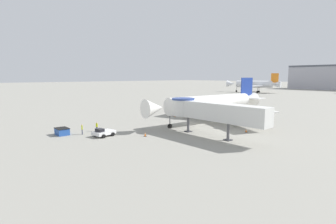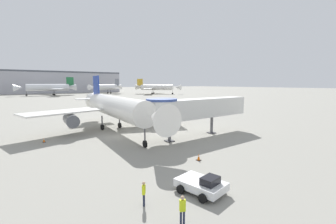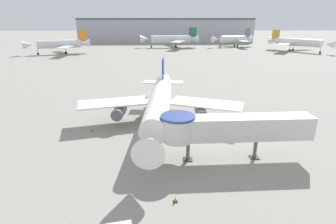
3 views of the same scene
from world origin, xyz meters
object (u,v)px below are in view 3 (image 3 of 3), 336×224
(traffic_cone_near_nose, at_px, (175,199))
(background_jet_gold_tail, at_px, (297,42))
(background_jet_green_tail, at_px, (172,39))
(traffic_cone_starboard_wing, at_px, (229,133))
(jet_bridge, at_px, (226,128))
(background_jet_orange_tail, at_px, (61,44))
(background_jet_gray_tail, at_px, (234,39))
(traffic_cone_port_wing, at_px, (92,129))
(main_airplane, at_px, (159,103))

(traffic_cone_near_nose, distance_m, background_jet_gold_tail, 144.39)
(traffic_cone_near_nose, bearing_deg, background_jet_green_tail, 87.30)
(traffic_cone_starboard_wing, bearing_deg, jet_bridge, -109.08)
(traffic_cone_near_nose, distance_m, traffic_cone_starboard_wing, 17.82)
(background_jet_orange_tail, bearing_deg, background_jet_green_tail, 99.86)
(traffic_cone_starboard_wing, distance_m, background_jet_gray_tail, 139.63)
(jet_bridge, height_order, traffic_cone_port_wing, jet_bridge)
(jet_bridge, distance_m, traffic_cone_starboard_wing, 8.66)
(main_airplane, relative_size, traffic_cone_starboard_wing, 47.91)
(traffic_cone_starboard_wing, relative_size, background_jet_green_tail, 0.02)
(jet_bridge, bearing_deg, background_jet_gold_tail, 58.36)
(jet_bridge, distance_m, background_jet_orange_tail, 122.57)
(jet_bridge, bearing_deg, traffic_cone_port_wing, 151.85)
(main_airplane, relative_size, background_jet_gray_tail, 1.09)
(jet_bridge, relative_size, background_jet_orange_tail, 0.58)
(background_jet_gray_tail, xyz_separation_m, background_jet_gold_tail, (27.36, -25.80, -0.07))
(main_airplane, xyz_separation_m, jet_bridge, (7.94, -10.67, 0.23))
(traffic_cone_near_nose, relative_size, background_jet_green_tail, 0.02)
(background_jet_green_tail, bearing_deg, traffic_cone_starboard_wing, -0.02)
(background_jet_gray_tail, height_order, background_jet_orange_tail, background_jet_orange_tail)
(main_airplane, distance_m, traffic_cone_near_nose, 19.14)
(background_jet_gold_tail, bearing_deg, jet_bridge, -157.68)
(main_airplane, height_order, background_jet_orange_tail, background_jet_orange_tail)
(background_jet_green_tail, relative_size, background_jet_gold_tail, 1.27)
(traffic_cone_port_wing, height_order, background_jet_gold_tail, background_jet_gold_tail)
(background_jet_green_tail, height_order, background_jet_orange_tail, background_jet_green_tail)
(main_airplane, xyz_separation_m, background_jet_orange_tail, (-49.35, 97.68, 0.96))
(background_jet_gray_tail, relative_size, background_jet_green_tail, 0.71)
(traffic_cone_port_wing, bearing_deg, traffic_cone_starboard_wing, -5.53)
(main_airplane, distance_m, traffic_cone_port_wing, 11.36)
(jet_bridge, height_order, traffic_cone_starboard_wing, jet_bridge)
(main_airplane, bearing_deg, background_jet_gray_tail, 73.92)
(jet_bridge, xyz_separation_m, background_jet_orange_tail, (-57.28, 108.36, 0.72))
(background_jet_gray_tail, bearing_deg, background_jet_gold_tail, 32.07)
(traffic_cone_port_wing, bearing_deg, background_jet_gray_tail, 66.14)
(jet_bridge, relative_size, traffic_cone_starboard_wing, 28.21)
(jet_bridge, relative_size, background_jet_gold_tail, 0.58)
(jet_bridge, distance_m, traffic_cone_near_nose, 11.08)
(traffic_cone_port_wing, distance_m, traffic_cone_starboard_wing, 21.21)
(main_airplane, relative_size, traffic_cone_port_wing, 51.22)
(background_jet_green_tail, xyz_separation_m, background_jet_orange_tail, (-57.69, -30.63, -0.26))
(traffic_cone_port_wing, height_order, background_jet_gray_tail, background_jet_gray_tail)
(jet_bridge, bearing_deg, background_jet_green_tail, 88.34)
(traffic_cone_starboard_wing, bearing_deg, traffic_cone_port_wing, 174.47)
(main_airplane, bearing_deg, traffic_cone_port_wing, -168.83)
(traffic_cone_port_wing, bearing_deg, main_airplane, 7.17)
(main_airplane, bearing_deg, traffic_cone_starboard_wing, -13.92)
(traffic_cone_starboard_wing, height_order, background_jet_gray_tail, background_jet_gray_tail)
(background_jet_orange_tail, xyz_separation_m, background_jet_gold_tail, (124.60, 7.57, -0.08))
(jet_bridge, height_order, background_jet_gray_tail, background_jet_gray_tail)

